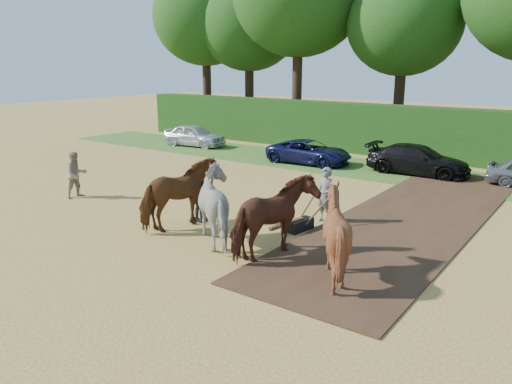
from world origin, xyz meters
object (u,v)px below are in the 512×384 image
Objects in this scene: spectator_far at (200,195)px; parked_cars at (463,167)px; spectator_near at (76,175)px; plough_team at (250,212)px.

parked_cars is (5.89, 11.84, -0.26)m from spectator_far.
spectator_near is 9.37m from plough_team.
spectator_far is at bearing 159.85° from plough_team.
spectator_far is at bearing -76.19° from spectator_near.
plough_team is 0.22× the size of parked_cars.
parked_cars is at bearing -35.83° from spectator_near.
spectator_far reaches higher than spectator_near.
spectator_far is 0.24× the size of plough_team.
spectator_far is 3.24m from plough_team.
parked_cars is at bearing -35.84° from spectator_far.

